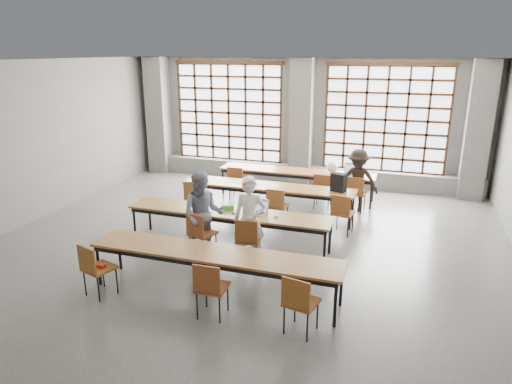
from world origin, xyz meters
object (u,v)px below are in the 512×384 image
student_female (203,214)px  student_back (358,180)px  desk_row_d (214,256)px  desk_row_a (296,173)px  plastic_bag (332,167)px  chair_front_left (200,230)px  chair_near_mid (210,284)px  desk_row_c (229,214)px  chair_back_mid (323,187)px  chair_near_left (94,265)px  chair_back_left (237,180)px  green_box (228,207)px  laptop_front (258,210)px  phone (235,214)px  chair_back_right (356,190)px  chair_mid_centre (277,204)px  chair_mid_right (342,210)px  laptop_back (351,171)px  mouse (276,216)px  desk_row_b (268,188)px  backpack (339,182)px  chair_mid_left (193,195)px  student_male (250,220)px  chair_front_right (248,237)px  chair_near_right (299,299)px  red_pouch (99,265)px

student_female → student_back: 4.19m
desk_row_d → desk_row_a: bearing=89.3°
plastic_bag → chair_front_left: bearing=-113.1°
chair_front_left → chair_near_mid: size_ratio=1.00×
chair_front_left → plastic_bag: plastic_bag is taller
desk_row_c → chair_near_mid: (0.67, -2.42, -0.13)m
chair_back_mid → chair_near_left: bearing=-116.4°
chair_back_left → green_box: size_ratio=3.52×
laptop_front → plastic_bag: 3.47m
phone → chair_near_mid: bearing=-78.2°
chair_back_right → desk_row_d: bearing=-109.8°
chair_mid_centre → chair_mid_right: 1.39m
chair_mid_centre → phone: chair_mid_centre is taller
chair_mid_right → student_female: size_ratio=0.55×
laptop_back → mouse: laptop_back is taller
desk_row_b → chair_back_right: size_ratio=4.55×
mouse → backpack: backpack is taller
chair_near_left → green_box: size_ratio=3.52×
chair_mid_left → chair_front_left: same height
student_back → student_male: bearing=-113.5°
desk_row_d → plastic_bag: (0.96, 5.26, 0.21)m
student_back → chair_mid_right: bearing=-93.9°
chair_near_left → desk_row_b: bearing=71.2°
desk_row_a → backpack: 1.96m
chair_back_left → laptop_back: bearing=15.0°
laptop_front → laptop_back: same height
chair_near_mid → desk_row_c: bearing=105.4°
desk_row_b → laptop_front: bearing=-78.9°
desk_row_a → student_male: bearing=-88.9°
student_male → mouse: bearing=45.3°
desk_row_c → mouse: size_ratio=40.82×
desk_row_a → desk_row_b: 1.54m
chair_front_right → chair_near_right: bearing=-53.2°
desk_row_b → chair_near_mid: 4.36m
desk_row_b → desk_row_d: 3.71m
chair_mid_right → student_male: size_ratio=0.55×
chair_mid_left → chair_mid_centre: bearing=-0.1°
desk_row_a → plastic_bag: (0.90, 0.05, 0.21)m
student_back → laptop_back: student_back is taller
chair_front_right → chair_near_right: 2.23m
student_back → phone: bearing=-122.2°
mouse → plastic_bag: (0.47, 3.49, 0.12)m
chair_back_right → red_pouch: chair_back_right is taller
chair_near_mid → mouse: bearing=83.2°
chair_back_mid → red_pouch: chair_back_mid is taller
chair_near_mid → plastic_bag: 5.95m
chair_near_right → green_box: 3.21m
laptop_front → plastic_bag: plastic_bag is taller
phone → chair_front_left: bearing=-133.7°
chair_mid_left → backpack: 3.27m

